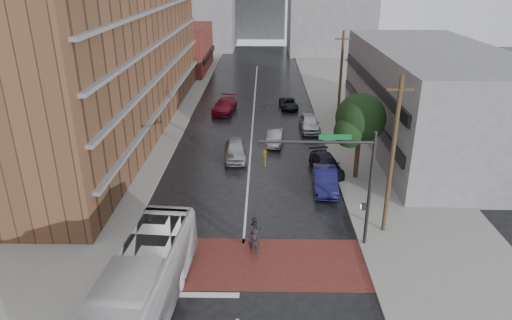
{
  "coord_description": "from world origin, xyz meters",
  "views": [
    {
      "loc": [
        1.18,
        -21.06,
        15.37
      ],
      "look_at": [
        0.68,
        7.29,
        3.5
      ],
      "focal_mm": 32.0,
      "sensor_mm": 36.0,
      "label": 1
    }
  ],
  "objects_px": {
    "pedestrian_b": "(255,231)",
    "transit_bus": "(140,290)",
    "car_travel_c": "(225,106)",
    "pedestrian_a": "(254,242)",
    "car_parked_far": "(310,123)",
    "car_travel_a": "(235,150)",
    "car_parked_near": "(325,180)",
    "car_parked_mid": "(326,164)",
    "car_travel_b": "(275,138)",
    "suv_travel": "(289,104)"
  },
  "relations": [
    {
      "from": "transit_bus",
      "to": "car_travel_a",
      "type": "distance_m",
      "value": 20.3
    },
    {
      "from": "pedestrian_b",
      "to": "car_parked_near",
      "type": "bearing_deg",
      "value": 41.65
    },
    {
      "from": "suv_travel",
      "to": "car_parked_near",
      "type": "distance_m",
      "value": 21.9
    },
    {
      "from": "pedestrian_a",
      "to": "car_parked_mid",
      "type": "xyz_separation_m",
      "value": [
        5.61,
        11.76,
        -0.13
      ]
    },
    {
      "from": "transit_bus",
      "to": "pedestrian_b",
      "type": "distance_m",
      "value": 8.42
    },
    {
      "from": "car_travel_a",
      "to": "car_travel_c",
      "type": "height_order",
      "value": "car_travel_a"
    },
    {
      "from": "pedestrian_a",
      "to": "car_parked_far",
      "type": "height_order",
      "value": "pedestrian_a"
    },
    {
      "from": "pedestrian_b",
      "to": "transit_bus",
      "type": "bearing_deg",
      "value": -142.83
    },
    {
      "from": "pedestrian_b",
      "to": "car_travel_a",
      "type": "xyz_separation_m",
      "value": [
        -2.01,
        13.47,
        -0.08
      ]
    },
    {
      "from": "car_travel_c",
      "to": "car_parked_far",
      "type": "distance_m",
      "value": 11.25
    },
    {
      "from": "car_parked_far",
      "to": "transit_bus",
      "type": "bearing_deg",
      "value": -111.44
    },
    {
      "from": "pedestrian_a",
      "to": "suv_travel",
      "type": "bearing_deg",
      "value": 78.46
    },
    {
      "from": "transit_bus",
      "to": "car_travel_c",
      "type": "distance_m",
      "value": 34.16
    },
    {
      "from": "suv_travel",
      "to": "car_parked_near",
      "type": "bearing_deg",
      "value": -91.23
    },
    {
      "from": "pedestrian_a",
      "to": "car_parked_near",
      "type": "height_order",
      "value": "pedestrian_a"
    },
    {
      "from": "suv_travel",
      "to": "car_parked_mid",
      "type": "bearing_deg",
      "value": -89.04
    },
    {
      "from": "pedestrian_a",
      "to": "car_travel_a",
      "type": "relative_size",
      "value": 0.35
    },
    {
      "from": "car_parked_far",
      "to": "car_parked_mid",
      "type": "bearing_deg",
      "value": -88.72
    },
    {
      "from": "transit_bus",
      "to": "car_travel_c",
      "type": "bearing_deg",
      "value": 92.46
    },
    {
      "from": "transit_bus",
      "to": "suv_travel",
      "type": "xyz_separation_m",
      "value": [
        8.66,
        35.88,
        -1.08
      ]
    },
    {
      "from": "car_parked_near",
      "to": "car_parked_mid",
      "type": "distance_m",
      "value": 3.23
    },
    {
      "from": "car_travel_c",
      "to": "pedestrian_b",
      "type": "bearing_deg",
      "value": -73.58
    },
    {
      "from": "car_travel_c",
      "to": "car_parked_near",
      "type": "distance_m",
      "value": 22.08
    },
    {
      "from": "car_travel_a",
      "to": "car_travel_b",
      "type": "height_order",
      "value": "car_travel_a"
    },
    {
      "from": "car_travel_b",
      "to": "pedestrian_a",
      "type": "bearing_deg",
      "value": -89.3
    },
    {
      "from": "pedestrian_a",
      "to": "car_parked_near",
      "type": "relative_size",
      "value": 0.34
    },
    {
      "from": "car_travel_c",
      "to": "car_parked_far",
      "type": "relative_size",
      "value": 1.13
    },
    {
      "from": "suv_travel",
      "to": "car_parked_near",
      "type": "height_order",
      "value": "car_parked_near"
    },
    {
      "from": "suv_travel",
      "to": "car_parked_mid",
      "type": "distance_m",
      "value": 18.76
    },
    {
      "from": "car_travel_a",
      "to": "car_parked_far",
      "type": "distance_m",
      "value": 10.55
    },
    {
      "from": "pedestrian_a",
      "to": "pedestrian_b",
      "type": "distance_m",
      "value": 1.07
    },
    {
      "from": "pedestrian_b",
      "to": "car_travel_b",
      "type": "bearing_deg",
      "value": 70.79
    },
    {
      "from": "pedestrian_b",
      "to": "car_travel_c",
      "type": "distance_m",
      "value": 27.88
    },
    {
      "from": "car_parked_far",
      "to": "car_parked_near",
      "type": "bearing_deg",
      "value": -91.2
    },
    {
      "from": "car_travel_c",
      "to": "car_travel_b",
      "type": "bearing_deg",
      "value": -53.8
    },
    {
      "from": "suv_travel",
      "to": "car_travel_b",
      "type": "bearing_deg",
      "value": -104.48
    },
    {
      "from": "car_travel_a",
      "to": "suv_travel",
      "type": "bearing_deg",
      "value": 67.45
    },
    {
      "from": "car_travel_c",
      "to": "car_parked_near",
      "type": "relative_size",
      "value": 1.12
    },
    {
      "from": "car_travel_a",
      "to": "car_parked_near",
      "type": "distance_m",
      "value": 9.28
    },
    {
      "from": "transit_bus",
      "to": "car_parked_far",
      "type": "relative_size",
      "value": 2.48
    },
    {
      "from": "car_travel_b",
      "to": "car_parked_near",
      "type": "bearing_deg",
      "value": -64.0
    },
    {
      "from": "car_parked_mid",
      "to": "car_parked_near",
      "type": "bearing_deg",
      "value": -108.96
    },
    {
      "from": "car_travel_b",
      "to": "car_travel_c",
      "type": "bearing_deg",
      "value": 123.83
    },
    {
      "from": "transit_bus",
      "to": "car_parked_far",
      "type": "distance_m",
      "value": 29.65
    },
    {
      "from": "transit_bus",
      "to": "car_parked_near",
      "type": "distance_m",
      "value": 17.46
    },
    {
      "from": "car_travel_b",
      "to": "car_parked_far",
      "type": "bearing_deg",
      "value": 53.68
    },
    {
      "from": "transit_bus",
      "to": "car_parked_mid",
      "type": "bearing_deg",
      "value": 62.3
    },
    {
      "from": "pedestrian_b",
      "to": "pedestrian_a",
      "type": "bearing_deg",
      "value": -106.54
    },
    {
      "from": "car_parked_mid",
      "to": "car_parked_far",
      "type": "bearing_deg",
      "value": 81.6
    },
    {
      "from": "pedestrian_b",
      "to": "car_parked_mid",
      "type": "distance_m",
      "value": 12.06
    }
  ]
}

